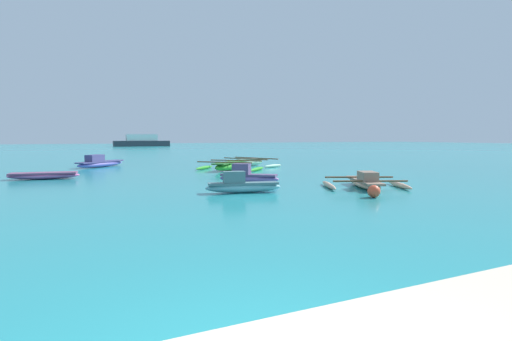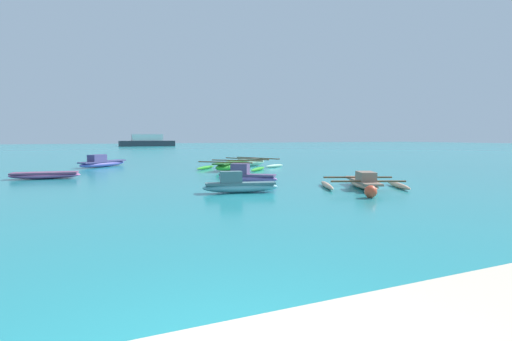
# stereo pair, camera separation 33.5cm
# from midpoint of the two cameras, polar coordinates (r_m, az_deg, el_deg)

# --- Properties ---
(moored_boat_0) EXTENTS (3.32, 4.46, 0.55)m
(moored_boat_0) POSITION_cam_midpoint_polar(r_m,az_deg,el_deg) (27.29, -0.22, 1.19)
(moored_boat_0) COLOR #A0D5B1
(moored_boat_0) RESTS_ON ground_plane
(moored_boat_1) EXTENTS (2.76, 1.15, 0.77)m
(moored_boat_1) POSITION_cam_midpoint_polar(r_m,az_deg,el_deg) (14.29, -1.80, -2.10)
(moored_boat_1) COLOR #78BAC3
(moored_boat_1) RESTS_ON ground_plane
(moored_boat_2) EXTENTS (3.42, 3.29, 0.84)m
(moored_boat_2) POSITION_cam_midpoint_polar(r_m,az_deg,el_deg) (28.24, -20.84, 1.07)
(moored_boat_2) COLOR #6B5FC2
(moored_boat_2) RESTS_ON ground_plane
(moored_boat_3) EXTENTS (3.72, 3.38, 0.67)m
(moored_boat_3) POSITION_cam_midpoint_polar(r_m,az_deg,el_deg) (16.18, 15.64, -1.65)
(moored_boat_3) COLOR #E5B391
(moored_boat_3) RESTS_ON ground_plane
(moored_boat_4) EXTENTS (3.22, 1.27, 0.32)m
(moored_boat_4) POSITION_cam_midpoint_polar(r_m,az_deg,el_deg) (21.43, -27.52, -0.57)
(moored_boat_4) COLOR #C762A1
(moored_boat_4) RESTS_ON ground_plane
(moored_boat_5) EXTENTS (4.22, 4.18, 0.55)m
(moored_boat_5) POSITION_cam_midpoint_polar(r_m,az_deg,el_deg) (24.11, -3.18, 0.71)
(moored_boat_5) COLOR green
(moored_boat_5) RESTS_ON ground_plane
(moored_boat_6) EXTENTS (2.39, 2.12, 0.85)m
(moored_boat_6) POSITION_cam_midpoint_polar(r_m,az_deg,el_deg) (17.14, -0.86, -0.85)
(moored_boat_6) COLOR #8E69B3
(moored_boat_6) RESTS_ON ground_plane
(mooring_buoy_1) EXTENTS (0.42, 0.42, 0.42)m
(mooring_buoy_1) POSITION_cam_midpoint_polar(r_m,az_deg,el_deg) (13.65, 16.74, -2.90)
(mooring_buoy_1) COLOR #E54C2D
(mooring_buoy_1) RESTS_ON ground_plane
(distant_ferry) EXTENTS (11.37, 2.50, 2.50)m
(distant_ferry) POSITION_cam_midpoint_polar(r_m,az_deg,el_deg) (87.64, -15.18, 4.04)
(distant_ferry) COLOR #2D333D
(distant_ferry) RESTS_ON ground_plane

